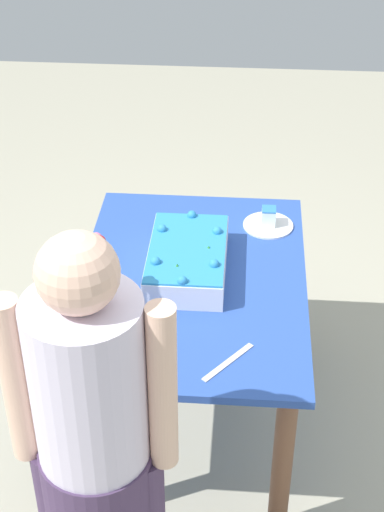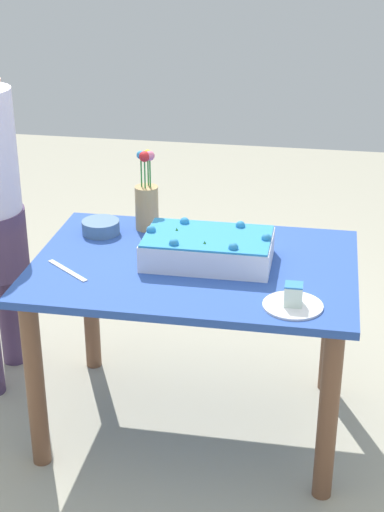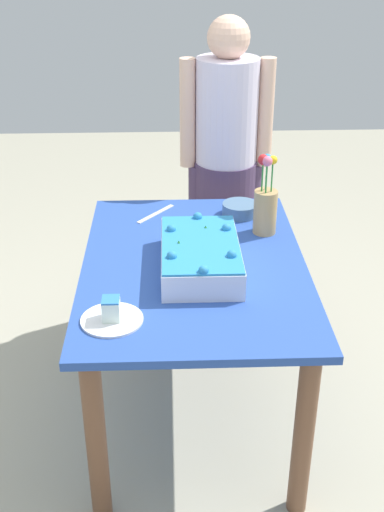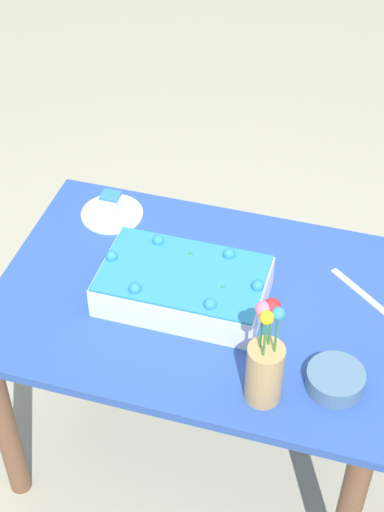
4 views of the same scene
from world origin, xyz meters
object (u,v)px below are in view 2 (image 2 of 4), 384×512
object	(u,v)px
sheet_cake	(208,248)
serving_plate_with_slice	(293,301)
fruit_bowl	(101,227)
flower_vase	(147,201)
cake_knife	(67,271)

from	to	relation	value
sheet_cake	serving_plate_with_slice	bearing A→B (deg)	138.00
serving_plate_with_slice	fruit_bowl	distance (m)	0.95
sheet_cake	flower_vase	bearing A→B (deg)	-43.12
cake_knife	fruit_bowl	world-z (taller)	fruit_bowl
sheet_cake	fruit_bowl	size ratio (longest dim) A/B	3.10
flower_vase	fruit_bowl	size ratio (longest dim) A/B	2.20
flower_vase	fruit_bowl	distance (m)	0.21
serving_plate_with_slice	cake_knife	xyz separation A→B (m)	(0.83, -0.13, -0.02)
serving_plate_with_slice	cake_knife	size ratio (longest dim) A/B	0.87
flower_vase	sheet_cake	bearing A→B (deg)	136.88
sheet_cake	flower_vase	world-z (taller)	flower_vase
serving_plate_with_slice	cake_knife	world-z (taller)	serving_plate_with_slice
flower_vase	fruit_bowl	xyz separation A→B (m)	(0.18, 0.08, -0.09)
sheet_cake	cake_knife	bearing A→B (deg)	19.07
sheet_cake	fruit_bowl	world-z (taller)	sheet_cake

